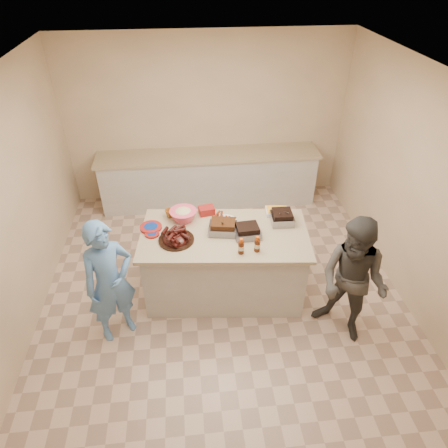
{
  "coord_description": "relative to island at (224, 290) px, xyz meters",
  "views": [
    {
      "loc": [
        -0.38,
        -3.67,
        3.73
      ],
      "look_at": [
        0.02,
        0.07,
        1.03
      ],
      "focal_mm": 32.0,
      "sensor_mm": 36.0,
      "label": 1
    }
  ],
  "objects": [
    {
      "name": "back_counter",
      "position": [
        -0.02,
        2.18,
        0.45
      ],
      "size": [
        3.6,
        0.64,
        0.9
      ],
      "primitive_type": null,
      "color": "beige",
      "rests_on": "ground"
    },
    {
      "name": "guest_blue",
      "position": [
        -1.28,
        -0.51,
        0.0
      ],
      "size": [
        1.25,
        1.59,
        0.36
      ],
      "primitive_type": "imported",
      "rotation": [
        0.0,
        0.0,
        0.54
      ],
      "color": "#5B90D0",
      "rests_on": "ground"
    },
    {
      "name": "basket_stack",
      "position": [
        -0.18,
        0.43,
        0.93
      ],
      "size": [
        0.21,
        0.17,
        0.09
      ],
      "primitive_type": "cube",
      "rotation": [
        0.0,
        0.0,
        0.17
      ],
      "color": "maroon",
      "rests_on": "island"
    },
    {
      "name": "plate_stack_small",
      "position": [
        -0.84,
        0.06,
        0.93
      ],
      "size": [
        0.18,
        0.18,
        0.02
      ],
      "primitive_type": "cylinder",
      "rotation": [
        0.0,
        0.0,
        -0.1
      ],
      "color": "maroon",
      "rests_on": "island"
    },
    {
      "name": "sausage_plate",
      "position": [
        0.02,
        0.22,
        0.93
      ],
      "size": [
        0.42,
        0.42,
        0.05
      ],
      "primitive_type": "cylinder",
      "rotation": [
        0.0,
        0.0,
        -0.37
      ],
      "color": "silver",
      "rests_on": "island"
    },
    {
      "name": "brisket_tray",
      "position": [
        0.26,
        -0.07,
        0.93
      ],
      "size": [
        0.31,
        0.26,
        0.09
      ],
      "primitive_type": "cube",
      "rotation": [
        0.0,
        0.0,
        0.07
      ],
      "color": "black",
      "rests_on": "island"
    },
    {
      "name": "mustard_bottle",
      "position": [
        -0.06,
        0.07,
        0.93
      ],
      "size": [
        0.04,
        0.04,
        0.11
      ],
      "primitive_type": "cylinder",
      "rotation": [
        0.0,
        0.0,
        -0.1
      ],
      "color": "yellow",
      "rests_on": "island"
    },
    {
      "name": "plate_stack_large",
      "position": [
        -0.86,
        0.19,
        0.93
      ],
      "size": [
        0.28,
        0.28,
        0.03
      ],
      "primitive_type": "cylinder",
      "rotation": [
        0.0,
        0.0,
        -0.1
      ],
      "color": "maroon",
      "rests_on": "island"
    },
    {
      "name": "roasting_pan",
      "position": [
        0.71,
        0.15,
        0.93
      ],
      "size": [
        0.27,
        0.27,
        0.11
      ],
      "primitive_type": "cube",
      "rotation": [
        0.0,
        0.0,
        -0.04
      ],
      "color": "gray",
      "rests_on": "island"
    },
    {
      "name": "guest_gray",
      "position": [
        1.28,
        -0.79,
        0.0
      ],
      "size": [
        1.65,
        1.59,
        0.58
      ],
      "primitive_type": "imported",
      "rotation": [
        0.0,
        0.0,
        -0.83
      ],
      "color": "#484641",
      "rests_on": "ground"
    },
    {
      "name": "coleslaw_bowl",
      "position": [
        -0.47,
        0.33,
        0.93
      ],
      "size": [
        0.36,
        0.36,
        0.23
      ],
      "primitive_type": null,
      "rotation": [
        0.0,
        0.0,
        -0.1
      ],
      "color": "#EA4762",
      "rests_on": "island"
    },
    {
      "name": "sauce_bowl",
      "position": [
        0.02,
        0.15,
        0.93
      ],
      "size": [
        0.13,
        0.05,
        0.13
      ],
      "primitive_type": "imported",
      "rotation": [
        0.0,
        0.0,
        -0.1
      ],
      "color": "silver",
      "rests_on": "island"
    },
    {
      "name": "pulled_pork_tray",
      "position": [
        -0.01,
        0.03,
        0.93
      ],
      "size": [
        0.36,
        0.3,
        0.1
      ],
      "primitive_type": "cube",
      "rotation": [
        0.0,
        0.0,
        -0.17
      ],
      "color": "#47230F",
      "rests_on": "island"
    },
    {
      "name": "bbq_bottle_b",
      "position": [
        0.32,
        -0.35,
        0.93
      ],
      "size": [
        0.07,
        0.07,
        0.19
      ],
      "primitive_type": "cylinder",
      "rotation": [
        0.0,
        0.0,
        -0.1
      ],
      "color": "#451A08",
      "rests_on": "island"
    },
    {
      "name": "island",
      "position": [
        0.0,
        0.0,
        0.0
      ],
      "size": [
        2.05,
        1.23,
        0.93
      ],
      "primitive_type": null,
      "rotation": [
        0.0,
        0.0,
        -0.1
      ],
      "color": "beige",
      "rests_on": "ground"
    },
    {
      "name": "plastic_cup",
      "position": [
        -0.63,
        0.41,
        0.93
      ],
      "size": [
        0.12,
        0.11,
        0.11
      ],
      "primitive_type": "imported",
      "rotation": [
        0.0,
        0.0,
        -0.1
      ],
      "color": "#A55E1B",
      "rests_on": "island"
    },
    {
      "name": "room",
      "position": [
        -0.02,
        -0.02,
        0.0
      ],
      "size": [
        4.5,
        5.0,
        2.7
      ],
      "primitive_type": null,
      "color": "beige",
      "rests_on": "ground"
    },
    {
      "name": "mac_cheese_dish",
      "position": [
        0.69,
        0.35,
        0.93
      ],
      "size": [
        0.28,
        0.22,
        0.07
      ],
      "primitive_type": "cube",
      "rotation": [
        0.0,
        0.0,
        -0.1
      ],
      "color": "yellow",
      "rests_on": "island"
    },
    {
      "name": "bbq_bottle_a",
      "position": [
        0.14,
        -0.37,
        0.93
      ],
      "size": [
        0.07,
        0.07,
        0.19
      ],
      "primitive_type": "cylinder",
      "rotation": [
        0.0,
        0.0,
        -0.1
      ],
      "color": "#451A08",
      "rests_on": "island"
    },
    {
      "name": "rib_platter",
      "position": [
        -0.56,
        -0.07,
        0.93
      ],
      "size": [
        0.5,
        0.5,
        0.16
      ],
      "primitive_type": null,
      "rotation": [
        0.0,
        0.0,
        -0.27
      ],
      "color": "#380E0A",
      "rests_on": "island"
    }
  ]
}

